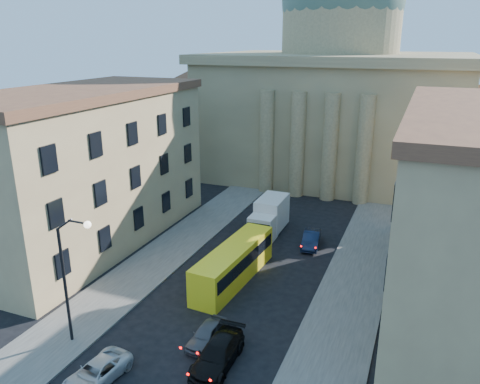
% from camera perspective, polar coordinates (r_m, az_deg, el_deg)
% --- Properties ---
extents(sidewalk_left, '(5.00, 60.00, 0.15)m').
position_cam_1_polar(sidewalk_left, '(41.27, -11.66, -9.39)').
color(sidewalk_left, '#4F4C48').
rests_on(sidewalk_left, ground).
extents(sidewalk_right, '(5.00, 60.00, 0.15)m').
position_cam_1_polar(sidewalk_right, '(35.75, 12.57, -14.10)').
color(sidewalk_right, '#4F4C48').
rests_on(sidewalk_right, ground).
extents(church, '(68.02, 28.76, 36.60)m').
position_cam_1_polar(church, '(69.10, 11.65, 11.97)').
color(church, '#7E6E4D').
rests_on(church, ground).
extents(building_left, '(11.60, 26.60, 14.70)m').
position_cam_1_polar(building_left, '(46.54, -18.33, 2.95)').
color(building_left, tan).
rests_on(building_left, ground).
extents(street_lamp, '(2.62, 0.44, 8.83)m').
position_cam_1_polar(street_lamp, '(31.13, -20.04, -8.96)').
color(street_lamp, black).
rests_on(street_lamp, ground).
extents(car_left_mid, '(2.59, 4.68, 1.24)m').
position_cam_1_polar(car_left_mid, '(29.99, -17.11, -20.34)').
color(car_left_mid, silver).
rests_on(car_left_mid, ground).
extents(car_right_mid, '(2.19, 5.18, 1.49)m').
position_cam_1_polar(car_right_mid, '(30.00, -2.72, -19.10)').
color(car_right_mid, black).
rests_on(car_right_mid, ground).
extents(car_right_far, '(1.73, 3.89, 1.30)m').
position_cam_1_polar(car_right_far, '(31.83, -4.04, -16.87)').
color(car_right_far, '#494A4E').
rests_on(car_right_far, ground).
extents(car_right_distant, '(2.06, 4.48, 1.43)m').
position_cam_1_polar(car_right_distant, '(45.35, 8.67, -5.70)').
color(car_right_distant, black).
rests_on(car_right_distant, ground).
extents(city_bus, '(3.17, 10.71, 2.98)m').
position_cam_1_polar(city_bus, '(38.46, -0.77, -8.57)').
color(city_bus, yellow).
rests_on(city_bus, ground).
extents(box_truck, '(2.52, 6.30, 3.46)m').
position_cam_1_polar(box_truck, '(47.71, 3.57, -3.08)').
color(box_truck, silver).
rests_on(box_truck, ground).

